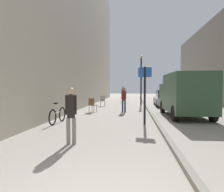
# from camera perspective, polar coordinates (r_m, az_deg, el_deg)

# --- Properties ---
(ground_plane) EXTENTS (80.00, 80.00, 0.00)m
(ground_plane) POSITION_cam_1_polar(r_m,az_deg,el_deg) (14.44, 4.17, -4.19)
(ground_plane) COLOR #A8A093
(building_facade_left) EXTENTS (2.87, 40.00, 15.09)m
(building_facade_left) POSITION_cam_1_polar(r_m,az_deg,el_deg) (16.45, -15.19, 23.30)
(building_facade_left) COLOR #BCB29E
(building_facade_left) RESTS_ON ground_plane
(kerb_strip) EXTENTS (0.16, 40.00, 0.12)m
(kerb_strip) POSITION_cam_1_polar(r_m,az_deg,el_deg) (14.46, 10.45, -3.98)
(kerb_strip) COLOR gray
(kerb_strip) RESTS_ON ground_plane
(pedestrian_main_foreground) EXTENTS (0.35, 0.23, 1.80)m
(pedestrian_main_foreground) POSITION_cam_1_polar(r_m,az_deg,el_deg) (24.71, 3.17, 0.99)
(pedestrian_main_foreground) COLOR brown
(pedestrian_main_foreground) RESTS_ON ground_plane
(pedestrian_mid_block) EXTENTS (0.33, 0.22, 1.67)m
(pedestrian_mid_block) POSITION_cam_1_polar(r_m,az_deg,el_deg) (13.42, 3.39, -0.58)
(pedestrian_mid_block) COLOR #2D3851
(pedestrian_mid_block) RESTS_ON ground_plane
(pedestrian_far_crossing) EXTENTS (0.33, 0.23, 1.67)m
(pedestrian_far_crossing) POSITION_cam_1_polar(r_m,az_deg,el_deg) (5.98, -11.61, -4.41)
(pedestrian_far_crossing) COLOR gray
(pedestrian_far_crossing) RESTS_ON ground_plane
(delivery_van) EXTENTS (2.18, 4.95, 2.43)m
(delivery_van) POSITION_cam_1_polar(r_m,az_deg,el_deg) (12.01, 20.01, 0.53)
(delivery_van) COLOR #335138
(delivery_van) RESTS_ON ground_plane
(parked_car) EXTENTS (1.94, 4.25, 1.45)m
(parked_car) POSITION_cam_1_polar(r_m,az_deg,el_deg) (18.61, 14.97, -0.58)
(parked_car) COLOR #B7B7BC
(parked_car) RESTS_ON ground_plane
(street_sign_post) EXTENTS (0.59, 0.15, 2.60)m
(street_sign_post) POSITION_cam_1_polar(r_m,az_deg,el_deg) (9.10, 9.33, 1.63)
(street_sign_post) COLOR black
(street_sign_post) RESTS_ON ground_plane
(lamp_post) EXTENTS (0.28, 0.28, 4.76)m
(lamp_post) POSITION_cam_1_polar(r_m,az_deg,el_deg) (19.43, 8.30, 5.54)
(lamp_post) COLOR black
(lamp_post) RESTS_ON ground_plane
(bicycle_leaning) EXTENTS (0.14, 1.77, 0.98)m
(bicycle_leaning) POSITION_cam_1_polar(r_m,az_deg,el_deg) (9.64, -15.26, -5.32)
(bicycle_leaning) COLOR black
(bicycle_leaning) RESTS_ON ground_plane
(cafe_chair_near_window) EXTENTS (0.53, 0.53, 0.94)m
(cafe_chair_near_window) POSITION_cam_1_polar(r_m,az_deg,el_deg) (17.88, -2.68, -1.15)
(cafe_chair_near_window) COLOR #B7B2A8
(cafe_chair_near_window) RESTS_ON ground_plane
(cafe_chair_by_doorway) EXTENTS (0.56, 0.56, 0.94)m
(cafe_chair_by_doorway) POSITION_cam_1_polar(r_m,az_deg,el_deg) (13.60, -5.66, -2.30)
(cafe_chair_by_doorway) COLOR brown
(cafe_chair_by_doorway) RESTS_ON ground_plane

